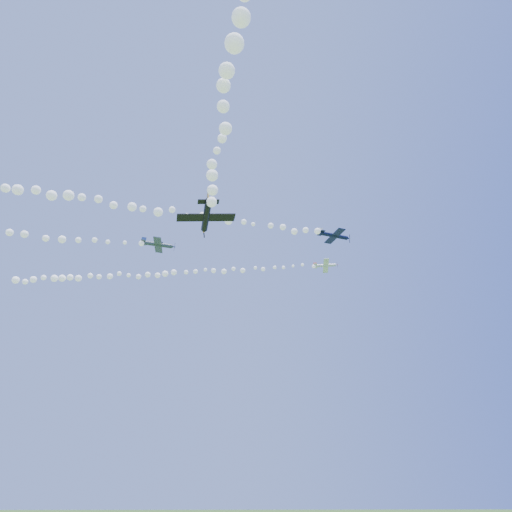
{
  "coord_description": "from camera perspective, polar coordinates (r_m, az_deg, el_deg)",
  "views": [
    {
      "loc": [
        -0.6,
        -81.04,
        2.13
      ],
      "look_at": [
        6.28,
        -6.87,
        45.4
      ],
      "focal_mm": 30.0,
      "sensor_mm": 36.0,
      "label": 1
    }
  ],
  "objects": [
    {
      "name": "plane_navy",
      "position": [
        94.1,
        10.42,
        2.68
      ],
      "size": [
        7.47,
        7.9,
        2.63
      ],
      "rotation": [
        0.14,
        0.05,
        0.16
      ],
      "color": "#0B1133"
    },
    {
      "name": "plane_grey",
      "position": [
        86.97,
        -12.93,
        1.5
      ],
      "size": [
        6.88,
        7.24,
        2.5
      ],
      "rotation": [
        0.11,
        0.06,
        0.07
      ],
      "color": "#323D49"
    },
    {
      "name": "smoke_trail_white",
      "position": [
        115.79,
        -12.54,
        -2.28
      ],
      "size": [
        81.38,
        16.77,
        2.71
      ],
      "primitive_type": null,
      "color": "white"
    },
    {
      "name": "plane_black",
      "position": [
        58.98,
        -6.67,
        5.24
      ],
      "size": [
        8.0,
        7.63,
        2.62
      ],
      "rotation": [
        -0.15,
        0.04,
        1.67
      ],
      "color": "black"
    },
    {
      "name": "plane_white",
      "position": [
        111.27,
        9.28,
        -1.25
      ],
      "size": [
        6.26,
        6.62,
        1.82
      ],
      "rotation": [
        -0.1,
        -0.01,
        -0.18
      ],
      "color": "silver"
    },
    {
      "name": "smoke_trail_navy",
      "position": [
        87.19,
        -17.4,
        6.5
      ],
      "size": [
        83.14,
        15.97,
        2.93
      ],
      "primitive_type": null,
      "color": "white"
    }
  ]
}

